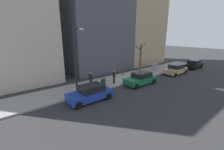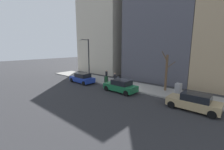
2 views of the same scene
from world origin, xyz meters
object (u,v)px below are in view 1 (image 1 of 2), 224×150
at_px(parked_car_blue, 90,93).
at_px(streetlamp, 76,57).
at_px(parked_car_green, 141,79).
at_px(pedestrian_near_meter, 114,76).
at_px(parked_car_tan, 176,69).
at_px(parked_car_black, 194,64).
at_px(parking_meter, 122,76).
at_px(utility_box, 154,68).
at_px(pedestrian_midblock, 91,78).
at_px(bare_tree, 140,58).
at_px(trash_bin, 103,83).

relative_size(parked_car_blue, streetlamp, 0.65).
height_order(parked_car_green, pedestrian_near_meter, pedestrian_near_meter).
bearing_deg(parked_car_tan, pedestrian_near_meter, 79.16).
height_order(parked_car_black, parking_meter, parked_car_black).
bearing_deg(streetlamp, parked_car_blue, -163.09).
bearing_deg(utility_box, pedestrian_near_meter, 92.35).
distance_m(streetlamp, pedestrian_near_meter, 5.99).
distance_m(parked_car_tan, utility_box, 3.29).
xyz_separation_m(pedestrian_near_meter, pedestrian_midblock, (1.07, 2.68, 0.00)).
distance_m(parked_car_black, bare_tree, 11.25).
bearing_deg(parked_car_black, pedestrian_midblock, 81.09).
relative_size(parked_car_black, parking_meter, 3.11).
bearing_deg(parked_car_blue, parked_car_black, -88.52).
relative_size(parked_car_green, utility_box, 2.97).
bearing_deg(bare_tree, pedestrian_near_meter, 103.97).
xyz_separation_m(utility_box, bare_tree, (1.32, 1.93, 1.66)).
bearing_deg(pedestrian_midblock, trash_bin, -43.11).
height_order(parked_car_black, bare_tree, bare_tree).
xyz_separation_m(parked_car_green, utility_box, (2.40, -6.03, 0.11)).
bearing_deg(bare_tree, parked_car_green, 132.28).
relative_size(pedestrian_near_meter, pedestrian_midblock, 1.00).
xyz_separation_m(utility_box, pedestrian_near_meter, (-0.35, 8.65, 0.24)).
relative_size(parking_meter, pedestrian_near_meter, 0.81).
relative_size(parking_meter, utility_box, 0.94).
bearing_deg(parked_car_blue, parking_meter, -72.13).
xyz_separation_m(trash_bin, pedestrian_midblock, (1.11, 0.99, 0.49)).
height_order(streetlamp, bare_tree, streetlamp).
bearing_deg(pedestrian_midblock, parking_meter, -17.96).
height_order(parked_car_tan, utility_box, utility_box).
height_order(parking_meter, trash_bin, parking_meter).
relative_size(parked_car_green, pedestrian_midblock, 2.56).
relative_size(bare_tree, trash_bin, 5.37).
distance_m(parked_car_tan, pedestrian_midblock, 13.84).
relative_size(utility_box, pedestrian_midblock, 0.86).
relative_size(streetlamp, pedestrian_midblock, 3.92).
xyz_separation_m(trash_bin, pedestrian_near_meter, (0.05, -1.69, 0.49)).
height_order(bare_tree, pedestrian_midblock, bare_tree).
bearing_deg(pedestrian_midblock, parked_car_black, -3.78).
bearing_deg(utility_box, parked_car_black, -106.09).
distance_m(parked_car_green, streetlamp, 8.59).
bearing_deg(parked_car_tan, parking_meter, 80.87).
height_order(pedestrian_near_meter, pedestrian_midblock, same).
xyz_separation_m(parked_car_black, parked_car_green, (0.05, 14.54, 0.00)).
height_order(parked_car_blue, parking_meter, parked_car_blue).
height_order(parked_car_tan, streetlamp, streetlamp).
distance_m(parked_car_green, bare_tree, 5.81).
bearing_deg(utility_box, parked_car_tan, -139.73).
bearing_deg(streetlamp, bare_tree, -78.91).
height_order(parking_meter, pedestrian_midblock, pedestrian_midblock).
distance_m(parked_car_tan, streetlamp, 16.37).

